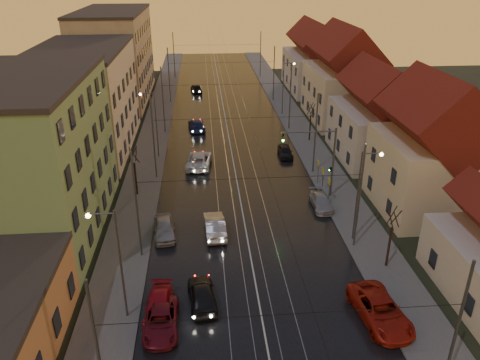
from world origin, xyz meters
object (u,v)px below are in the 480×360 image
object	(u,v)px
street_lamp_3	(285,83)
driving_car_2	(199,160)
driving_car_1	(215,226)
street_lamp_0	(115,255)
street_lamp_2	(153,118)
parked_right_1	(321,202)
parked_left_2	(159,306)
traffic_light_mast	(324,154)
driving_car_3	(197,125)
street_lamp_1	(362,188)
parked_left_1	(161,321)
parked_right_2	(285,151)
parked_right_0	(380,310)
driving_car_4	(196,88)
driving_car_0	(202,294)
parked_left_3	(164,228)

from	to	relation	value
street_lamp_3	driving_car_2	xyz separation A→B (m)	(-13.08, -19.25, -4.10)
street_lamp_3	driving_car_1	bearing A→B (deg)	-109.14
street_lamp_0	driving_car_1	xyz separation A→B (m)	(6.40, 9.98, -4.10)
street_lamp_2	parked_right_1	distance (m)	22.23
street_lamp_0	street_lamp_3	distance (m)	47.62
street_lamp_0	parked_left_2	size ratio (longest dim) A/B	1.85
street_lamp_3	driving_car_1	xyz separation A→B (m)	(-11.80, -34.02, -4.10)
street_lamp_2	driving_car_1	world-z (taller)	street_lamp_2
parked_right_1	traffic_light_mast	bearing A→B (deg)	77.81
street_lamp_2	driving_car_3	world-z (taller)	street_lamp_2
traffic_light_mast	driving_car_1	size ratio (longest dim) A/B	1.51
driving_car_3	street_lamp_1	bearing A→B (deg)	108.03
street_lamp_2	traffic_light_mast	xyz separation A→B (m)	(17.10, -12.00, -0.29)
street_lamp_0	parked_left_1	world-z (taller)	street_lamp_0
parked_left_1	parked_right_2	distance (m)	31.00
driving_car_3	driving_car_2	bearing A→B (deg)	84.98
parked_left_1	street_lamp_1	bearing A→B (deg)	30.33
driving_car_1	parked_right_0	world-z (taller)	parked_right_0
street_lamp_1	parked_right_0	bearing A→B (deg)	-98.85
traffic_light_mast	parked_left_1	distance (m)	22.90
parked_left_2	street_lamp_2	bearing A→B (deg)	97.22
parked_left_2	parked_right_1	size ratio (longest dim) A/B	1.02
street_lamp_3	driving_car_3	xyz separation A→B (m)	(-13.35, -6.34, -4.14)
driving_car_1	parked_left_2	xyz separation A→B (m)	(-4.02, -9.84, -0.16)
street_lamp_0	driving_car_4	world-z (taller)	street_lamp_0
street_lamp_3	parked_right_2	bearing A→B (deg)	-99.22
street_lamp_1	parked_right_2	bearing A→B (deg)	98.34
driving_car_2	parked_right_1	distance (m)	15.83
driving_car_0	parked_right_1	world-z (taller)	driving_car_0
parked_right_0	parked_right_2	world-z (taller)	parked_right_0
traffic_light_mast	parked_right_0	world-z (taller)	traffic_light_mast
street_lamp_0	driving_car_3	world-z (taller)	street_lamp_0
parked_left_1	parked_right_1	bearing A→B (deg)	46.81
driving_car_0	driving_car_4	bearing A→B (deg)	-95.75
street_lamp_0	street_lamp_3	bearing A→B (deg)	67.52
driving_car_4	street_lamp_1	bearing A→B (deg)	97.26
street_lamp_3	driving_car_2	bearing A→B (deg)	-124.20
parked_left_3	street_lamp_3	bearing A→B (deg)	58.02
driving_car_1	parked_left_2	distance (m)	10.63
street_lamp_0	parked_right_2	bearing A→B (deg)	60.17
driving_car_3	parked_right_0	xyz separation A→B (m)	(11.85, -39.32, 0.04)
driving_car_4	parked_left_3	size ratio (longest dim) A/B	1.00
driving_car_4	parked_right_2	size ratio (longest dim) A/B	1.11
driving_car_2	parked_right_1	xyz separation A→B (m)	(11.52, -10.85, -0.17)
driving_car_0	street_lamp_3	bearing A→B (deg)	-112.98
parked_right_0	parked_left_1	bearing A→B (deg)	171.88
driving_car_2	driving_car_3	world-z (taller)	driving_car_2
driving_car_0	parked_right_1	xyz separation A→B (m)	(11.40, 12.95, -0.13)
driving_car_3	parked_left_2	bearing A→B (deg)	80.02
driving_car_2	parked_right_1	world-z (taller)	driving_car_2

